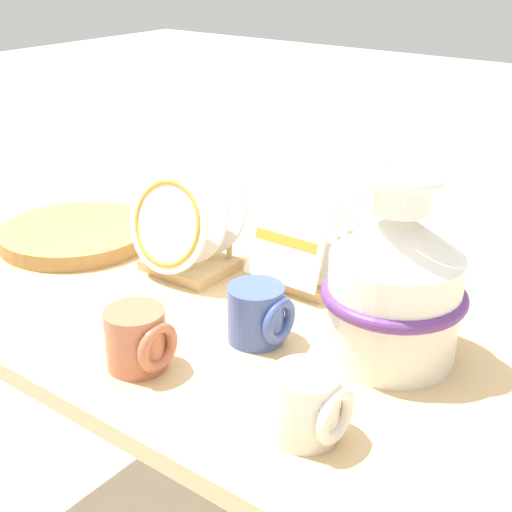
% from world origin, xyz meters
% --- Properties ---
extents(display_table, '(1.39, 0.81, 0.62)m').
position_xyz_m(display_table, '(0.00, 0.00, 0.56)').
color(display_table, tan).
rests_on(display_table, ground_plane).
extents(ceramic_vase, '(0.24, 0.24, 0.33)m').
position_xyz_m(ceramic_vase, '(0.28, 0.01, 0.76)').
color(ceramic_vase, white).
rests_on(ceramic_vase, display_table).
extents(dish_rack_round_plates, '(0.20, 0.19, 0.22)m').
position_xyz_m(dish_rack_round_plates, '(-0.22, 0.04, 0.71)').
color(dish_rack_round_plates, tan).
rests_on(dish_rack_round_plates, display_table).
extents(dish_rack_square_plates, '(0.17, 0.18, 0.19)m').
position_xyz_m(dish_rack_square_plates, '(0.00, 0.16, 0.69)').
color(dish_rack_square_plates, tan).
rests_on(dish_rack_square_plates, display_table).
extents(wicker_charger_stack, '(0.35, 0.35, 0.04)m').
position_xyz_m(wicker_charger_stack, '(-0.53, 0.01, 0.64)').
color(wicker_charger_stack, '#AD7F47').
rests_on(wicker_charger_stack, display_table).
extents(mug_cobalt_glaze, '(0.11, 0.10, 0.10)m').
position_xyz_m(mug_cobalt_glaze, '(0.07, -0.09, 0.67)').
color(mug_cobalt_glaze, '#42569E').
rests_on(mug_cobalt_glaze, display_table).
extents(mug_cream_glaze, '(0.11, 0.10, 0.10)m').
position_xyz_m(mug_cream_glaze, '(0.28, -0.25, 0.67)').
color(mug_cream_glaze, silver).
rests_on(mug_cream_glaze, display_table).
extents(mug_terracotta_glaze, '(0.11, 0.10, 0.10)m').
position_xyz_m(mug_terracotta_glaze, '(-0.03, -0.27, 0.67)').
color(mug_terracotta_glaze, '#B76647').
rests_on(mug_terracotta_glaze, display_table).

